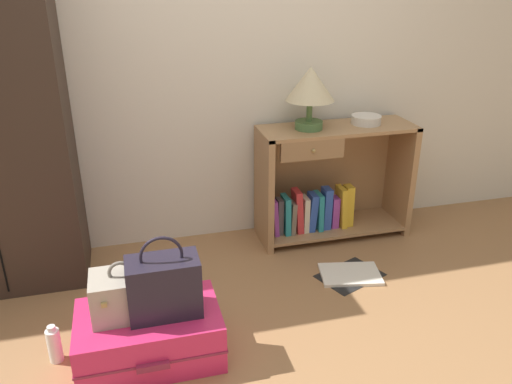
{
  "coord_description": "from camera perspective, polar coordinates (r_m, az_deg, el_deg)",
  "views": [
    {
      "loc": [
        -0.53,
        -1.64,
        1.66
      ],
      "look_at": [
        0.13,
        0.83,
        0.55
      ],
      "focal_mm": 36.13,
      "sensor_mm": 36.0,
      "label": 1
    }
  ],
  "objects": [
    {
      "name": "train_case",
      "position": [
        2.38,
        -14.53,
        -10.94
      ],
      "size": [
        0.27,
        0.21,
        0.27
      ],
      "color": "#A89E8E",
      "rests_on": "suitcase_large"
    },
    {
      "name": "bowl",
      "position": [
        3.38,
        12.1,
        7.84
      ],
      "size": [
        0.19,
        0.19,
        0.05
      ],
      "primitive_type": "cylinder",
      "color": "silver",
      "rests_on": "bookshelf"
    },
    {
      "name": "back_wall",
      "position": [
        3.2,
        -5.46,
        16.9
      ],
      "size": [
        6.4,
        0.1,
        2.6
      ],
      "primitive_type": "cube",
      "color": "silver",
      "rests_on": "ground_plane"
    },
    {
      "name": "bottle",
      "position": [
        2.61,
        -21.43,
        -15.46
      ],
      "size": [
        0.06,
        0.06,
        0.19
      ],
      "color": "white",
      "rests_on": "ground_plane"
    },
    {
      "name": "bookshelf",
      "position": [
        3.42,
        7.92,
        0.77
      ],
      "size": [
        1.0,
        0.36,
        0.75
      ],
      "color": "#A37A51",
      "rests_on": "ground_plane"
    },
    {
      "name": "table_lamp",
      "position": [
        3.16,
        6.04,
        11.5
      ],
      "size": [
        0.3,
        0.3,
        0.38
      ],
      "color": "#4C7542",
      "rests_on": "bookshelf"
    },
    {
      "name": "handbag",
      "position": [
        2.33,
        -10.16,
        -10.2
      ],
      "size": [
        0.32,
        0.18,
        0.39
      ],
      "color": "#231E2D",
      "rests_on": "suitcase_large"
    },
    {
      "name": "ground_plane",
      "position": [
        2.39,
        2.32,
        -20.51
      ],
      "size": [
        9.0,
        9.0,
        0.0
      ],
      "primitive_type": "plane",
      "color": "#9E7047"
    },
    {
      "name": "suitcase_large",
      "position": [
        2.49,
        -11.69,
        -15.26
      ],
      "size": [
        0.65,
        0.43,
        0.24
      ],
      "color": "#DB2860",
      "rests_on": "ground_plane"
    },
    {
      "name": "open_book_on_floor",
      "position": [
        3.12,
        10.38,
        -8.97
      ],
      "size": [
        0.43,
        0.37,
        0.02
      ],
      "color": "white",
      "rests_on": "ground_plane"
    }
  ]
}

